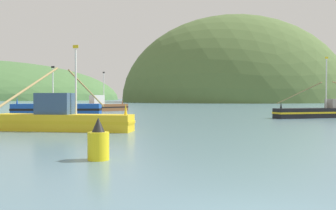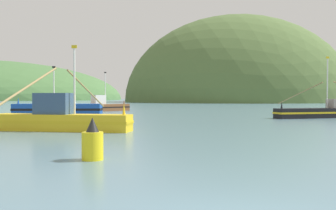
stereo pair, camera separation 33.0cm
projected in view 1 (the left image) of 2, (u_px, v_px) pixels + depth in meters
hill_far_left at (232, 102)px, 148.24m from camera, size 88.15×70.52×67.98m
fishing_boat_black at (329, 111)px, 38.21m from camera, size 11.45×16.67×6.23m
fishing_boat_yellow at (62, 119)px, 23.58m from camera, size 9.02×15.02×5.40m
fishing_boat_brown at (100, 106)px, 54.81m from camera, size 7.19×7.99×5.82m
fishing_boat_blue at (58, 109)px, 40.96m from camera, size 9.76×3.89×5.50m
channel_buoy at (98, 143)px, 12.79m from camera, size 0.74×0.74×1.46m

